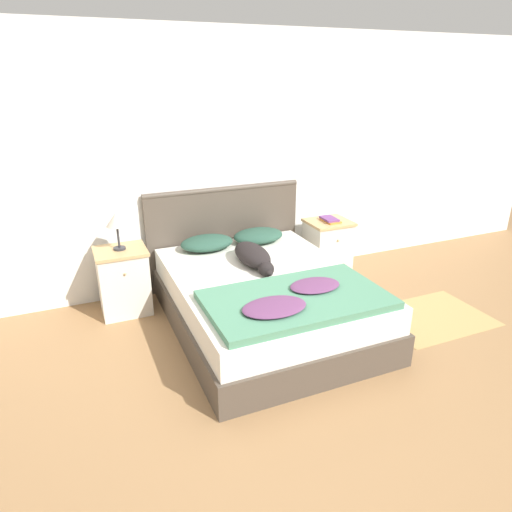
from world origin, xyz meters
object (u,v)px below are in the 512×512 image
nightstand_left (124,281)px  nightstand_right (327,248)px  pillow_right (258,236)px  book_stack (330,220)px  bed (265,301)px  pillow_left (207,243)px  dog (253,256)px  table_lamp (116,221)px

nightstand_left → nightstand_right: (2.22, 0.00, 0.00)m
nightstand_right → pillow_right: bearing=178.8°
book_stack → bed: bearing=-145.8°
nightstand_left → nightstand_right: size_ratio=1.00×
nightstand_left → pillow_left: 0.87m
nightstand_left → book_stack: 2.25m
nightstand_right → book_stack: (0.00, -0.01, 0.33)m
nightstand_left → book_stack: bearing=-0.4°
dog → table_lamp: 1.26m
pillow_left → pillow_right: size_ratio=1.00×
bed → book_stack: size_ratio=8.57×
table_lamp → dog: bearing=-25.3°
nightstand_left → pillow_right: (1.39, 0.02, 0.25)m
pillow_left → book_stack: 1.39m
pillow_right → dog: bearing=-117.7°
dog → table_lamp: (-1.11, 0.52, 0.32)m
bed → dog: bearing=90.6°
pillow_right → dog: 0.60m
pillow_left → nightstand_left: bearing=-178.8°
nightstand_left → table_lamp: size_ratio=1.80×
bed → pillow_left: 0.90m
bed → pillow_left: (-0.28, 0.79, 0.32)m
pillow_left → pillow_right: bearing=0.0°
pillow_left → pillow_right: same height
nightstand_left → nightstand_right: bearing=0.0°
bed → table_lamp: size_ratio=5.86×
pillow_left → table_lamp: bearing=-179.5°
nightstand_left → dog: size_ratio=0.82×
pillow_left → book_stack: bearing=-1.3°
nightstand_left → table_lamp: 0.58m
pillow_right → book_stack: book_stack is taller
bed → book_stack: (1.11, 0.76, 0.40)m
pillow_left → pillow_right: (0.55, 0.00, 0.00)m
nightstand_left → book_stack: (2.22, -0.01, 0.33)m
pillow_right → book_stack: 0.84m
nightstand_left → nightstand_right: same height
nightstand_right → dog: 1.25m
nightstand_right → pillow_left: (-1.39, 0.02, 0.25)m
nightstand_left → book_stack: size_ratio=2.63×
nightstand_right → table_lamp: 2.29m
pillow_left → book_stack: (1.39, -0.03, 0.08)m
nightstand_left → dog: 1.25m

